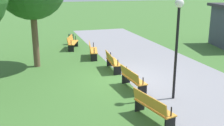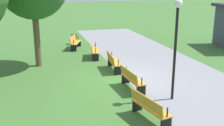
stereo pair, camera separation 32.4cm
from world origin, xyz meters
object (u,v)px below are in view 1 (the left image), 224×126
(bench_2, at_px, (112,61))
(bench_1, at_px, (92,50))
(bench_0, at_px, (72,42))
(trash_bin, at_px, (71,39))
(lamp_post, at_px, (178,30))
(bench_3, at_px, (132,79))
(bench_4, at_px, (152,107))

(bench_2, bearing_deg, bench_1, -167.87)
(bench_0, height_order, trash_bin, bench_0)
(bench_2, height_order, trash_bin, bench_2)
(bench_0, height_order, lamp_post, lamp_post)
(bench_3, relative_size, lamp_post, 0.45)
(bench_4, bearing_deg, bench_0, 171.85)
(bench_2, distance_m, bench_4, 5.50)
(bench_2, bearing_deg, bench_3, 4.06)
(bench_4, bearing_deg, lamp_post, 119.37)
(bench_0, relative_size, bench_2, 1.02)
(bench_0, relative_size, lamp_post, 0.46)
(lamp_post, bearing_deg, bench_3, -139.36)
(bench_1, relative_size, bench_4, 1.00)
(bench_1, bearing_deg, bench_3, 16.22)
(bench_0, height_order, bench_4, same)
(bench_0, relative_size, trash_bin, 2.31)
(bench_0, xyz_separation_m, bench_2, (5.38, 1.15, 0.00))
(bench_0, xyz_separation_m, bench_3, (8.14, 1.15, 0.00))
(bench_1, distance_m, trash_bin, 4.22)
(bench_4, height_order, lamp_post, lamp_post)
(bench_1, xyz_separation_m, bench_4, (8.22, 0.00, 0.00))
(bench_4, bearing_deg, bench_3, 159.75)
(bench_1, height_order, bench_3, same)
(trash_bin, bearing_deg, lamp_post, 10.96)
(bench_0, xyz_separation_m, trash_bin, (-1.53, 0.18, -0.09))
(lamp_post, bearing_deg, bench_4, -48.44)
(bench_0, height_order, bench_2, same)
(bench_4, xyz_separation_m, trash_bin, (-12.40, -0.58, -0.09))
(trash_bin, bearing_deg, bench_2, 8.00)
(bench_4, relative_size, trash_bin, 2.31)
(bench_2, distance_m, trash_bin, 6.97)
(bench_2, xyz_separation_m, trash_bin, (-6.91, -0.97, -0.09))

